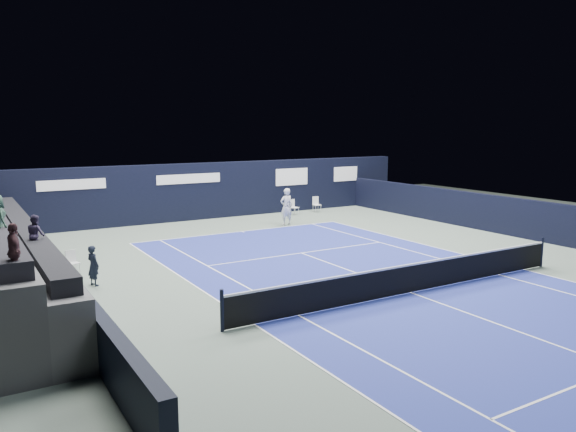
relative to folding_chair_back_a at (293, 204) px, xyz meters
name	(u,v)px	position (x,y,z in m)	size (l,w,h in m)	color
ground	(370,278)	(-4.96, -13.16, -0.59)	(48.00, 48.00, 0.00)	#56675B
court_surface	(411,293)	(-4.96, -15.16, -0.59)	(10.97, 23.77, 0.01)	navy
enclosure_wall_right	(485,212)	(5.54, -9.16, 0.31)	(0.30, 22.00, 1.80)	black
folding_chair_back_a	(293,204)	(0.00, 0.00, 0.00)	(0.50, 0.52, 0.89)	silver
folding_chair_back_b	(316,203)	(1.72, 0.14, -0.07)	(0.44, 0.43, 0.93)	silver
line_judge_chair	(72,260)	(-13.56, -7.35, -0.11)	(0.45, 0.44, 0.85)	silver
line_judge	(93,266)	(-13.23, -9.24, 0.07)	(0.48, 0.32, 1.33)	black
court_markings	(411,293)	(-4.96, -15.16, -0.58)	(11.03, 23.83, 0.00)	white
tennis_net	(412,277)	(-4.96, -15.16, -0.08)	(12.90, 0.10, 1.10)	black
back_sponsor_wall	(204,191)	(-4.96, 1.34, 0.96)	(26.00, 0.63, 3.10)	black
side_barrier_left	(52,272)	(-14.46, -9.19, 0.01)	(0.33, 22.00, 1.20)	black
tennis_player	(286,207)	(-2.12, -2.79, 0.37)	(0.73, 0.86, 1.93)	silver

